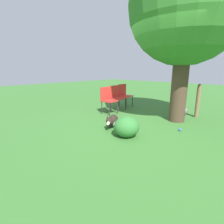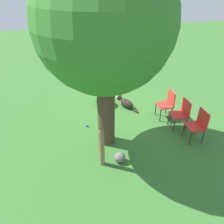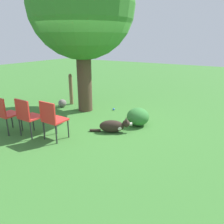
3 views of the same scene
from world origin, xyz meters
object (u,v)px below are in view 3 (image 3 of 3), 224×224
Objects in this scene: fence_post at (71,89)px; red_chair_1 at (28,115)px; oak_tree at (81,6)px; dog at (114,126)px; red_chair_0 at (52,118)px; tennis_ball at (114,109)px; red_chair_2 at (5,112)px.

fence_post reaches higher than red_chair_1.
fence_post is (0.28, 0.81, -2.43)m from oak_tree.
dog is 2.78m from fence_post.
tennis_ball is at bearing 0.24° from red_chair_0.
oak_tree reaches higher than dog.
tennis_ball is at bearing -23.11° from red_chair_2.
fence_post is at bearing 34.60° from red_chair_0.
dog is at bearing -50.49° from red_chair_1.
red_chair_1 is (-1.19, 1.52, 0.36)m from dog.
red_chair_2 is (-0.29, 1.21, 0.00)m from red_chair_0.
dog is 1.04× the size of red_chair_1.
dog is 1.43m from red_chair_0.
dog is 1.04× the size of red_chair_0.
red_chair_0 reaches higher than tennis_ball.
red_chair_0 is 1.25m from red_chair_2.
oak_tree is at bearing 20.64° from red_chair_0.
fence_post reaches higher than red_chair_2.
fence_post is at bearing 95.34° from tennis_ball.
fence_post is 2.79m from red_chair_0.
red_chair_2 reaches higher than dog.
red_chair_0 is at bearing -75.08° from red_chair_1.
red_chair_2 is 3.08m from tennis_ball.
red_chair_2 reaches higher than tennis_ball.
tennis_ball is at bearing -60.81° from oak_tree.
red_chair_0 is (-2.33, -1.53, -0.01)m from fence_post.
oak_tree reaches higher than tennis_ball.
red_chair_0 is at bearing -146.68° from fence_post.
red_chair_0 reaches higher than dog.
fence_post is 1.17× the size of red_chair_0.
red_chair_2 is at bearing 168.15° from oak_tree.
dog is at bearing -117.78° from fence_post.
red_chair_1 is (-2.48, -0.93, -0.01)m from fence_post.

